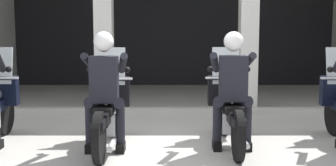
{
  "coord_description": "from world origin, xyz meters",
  "views": [
    {
      "loc": [
        -0.02,
        -6.06,
        1.63
      ],
      "look_at": [
        0.0,
        0.15,
        0.86
      ],
      "focal_mm": 47.74,
      "sensor_mm": 36.0,
      "label": 1
    }
  ],
  "objects": [
    {
      "name": "ground_plane",
      "position": [
        0.0,
        3.0,
        0.0
      ],
      "size": [
        80.0,
        80.0,
        0.0
      ],
      "primitive_type": "plane",
      "color": "#A8A59E"
    },
    {
      "name": "station_building",
      "position": [
        0.14,
        5.08,
        2.22
      ],
      "size": [
        9.6,
        4.62,
        3.55
      ],
      "color": "black",
      "rests_on": "ground"
    },
    {
      "name": "kerb_strip",
      "position": [
        0.14,
        2.24,
        0.06
      ],
      "size": [
        9.1,
        0.24,
        0.12
      ],
      "primitive_type": "cube",
      "color": "#B7B5AD",
      "rests_on": "ground"
    },
    {
      "name": "motorcycle_center_left",
      "position": [
        -0.84,
        -0.03,
        0.5
      ],
      "size": [
        0.62,
        2.04,
        1.35
      ],
      "rotation": [
        0.0,
        0.0,
        -0.14
      ],
      "color": "black",
      "rests_on": "ground"
    },
    {
      "name": "police_officer_center_left",
      "position": [
        -0.84,
        -0.31,
        0.94
      ],
      "size": [
        0.63,
        0.61,
        1.58
      ],
      "rotation": [
        0.0,
        0.0,
        -0.14
      ],
      "color": "black",
      "rests_on": "ground"
    },
    {
      "name": "motorcycle_center_right",
      "position": [
        0.84,
        0.08,
        0.5
      ],
      "size": [
        0.62,
        2.04,
        1.35
      ],
      "rotation": [
        0.0,
        0.0,
        0.04
      ],
      "color": "black",
      "rests_on": "ground"
    },
    {
      "name": "police_officer_center_right",
      "position": [
        0.84,
        -0.2,
        0.94
      ],
      "size": [
        0.63,
        0.61,
        1.58
      ],
      "rotation": [
        0.0,
        0.0,
        0.04
      ],
      "color": "black",
      "rests_on": "ground"
    }
  ]
}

